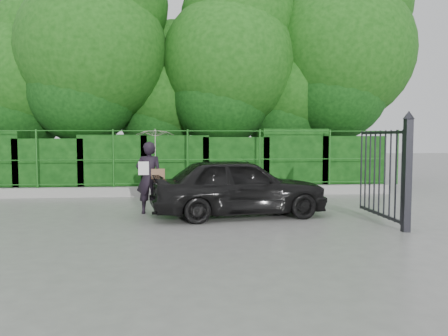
{
  "coord_description": "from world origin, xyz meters",
  "views": [
    {
      "loc": [
        0.28,
        -9.28,
        1.84
      ],
      "look_at": [
        1.26,
        1.3,
        1.1
      ],
      "focal_mm": 35.0,
      "sensor_mm": 36.0,
      "label": 1
    }
  ],
  "objects": [
    {
      "name": "fence",
      "position": [
        0.22,
        4.5,
        1.2
      ],
      "size": [
        14.13,
        0.06,
        1.8
      ],
      "color": "#1B5B19",
      "rests_on": "kerb"
    },
    {
      "name": "trees",
      "position": [
        1.14,
        7.74,
        4.62
      ],
      "size": [
        17.1,
        6.15,
        8.08
      ],
      "color": "black",
      "rests_on": "ground"
    },
    {
      "name": "hedge",
      "position": [
        0.01,
        5.5,
        0.98
      ],
      "size": [
        14.2,
        1.2,
        2.14
      ],
      "color": "black",
      "rests_on": "ground"
    },
    {
      "name": "ground",
      "position": [
        0.0,
        0.0,
        0.0
      ],
      "size": [
        80.0,
        80.0,
        0.0
      ],
      "primitive_type": "plane",
      "color": "gray"
    },
    {
      "name": "car",
      "position": [
        1.56,
        0.82,
        0.7
      ],
      "size": [
        4.29,
        2.21,
        1.4
      ],
      "primitive_type": "imported",
      "rotation": [
        0.0,
        0.0,
        1.71
      ],
      "color": "black",
      "rests_on": "ground"
    },
    {
      "name": "kerb",
      "position": [
        0.0,
        4.5,
        0.15
      ],
      "size": [
        14.0,
        0.25,
        0.3
      ],
      "primitive_type": "cube",
      "color": "#9E9E99",
      "rests_on": "ground"
    },
    {
      "name": "gate",
      "position": [
        4.6,
        -0.72,
        1.19
      ],
      "size": [
        0.22,
        2.33,
        2.36
      ],
      "color": "#222228",
      "rests_on": "ground"
    },
    {
      "name": "woman",
      "position": [
        -0.47,
        1.36,
        1.34
      ],
      "size": [
        0.93,
        0.93,
        2.06
      ],
      "color": "black",
      "rests_on": "ground"
    }
  ]
}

